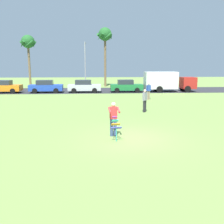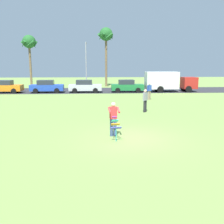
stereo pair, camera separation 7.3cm
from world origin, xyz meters
The scene contains 14 objects.
ground_plane centered at (0.00, 0.00, 0.00)m, with size 120.00×120.00×0.00m, color olive.
road_strip centered at (0.00, 23.41, 0.01)m, with size 120.00×8.00×0.01m, color #2D2D33.
person_kite_flyer centered at (-0.83, 0.46, 0.95)m, with size 0.57×0.68×1.73m.
kite_held centered at (-0.78, -0.27, 0.75)m, with size 0.52×0.66×1.12m.
parked_car_orange centered at (-13.19, 21.01, 0.77)m, with size 4.25×1.92×1.60m.
parked_car_blue centered at (-7.96, 21.01, 0.77)m, with size 4.26×1.96×1.60m.
parked_car_silver centered at (-3.06, 21.01, 0.77)m, with size 4.23×1.90×1.60m.
parked_car_green centered at (2.40, 21.01, 0.77)m, with size 4.23×1.90×1.60m.
parked_truck_red_cab centered at (7.77, 21.01, 1.41)m, with size 6.70×2.12×2.62m.
palm_tree_left_near centered at (-12.29, 30.80, 6.82)m, with size 2.58×2.71×8.22m.
palm_tree_right_near centered at (0.05, 29.96, 7.88)m, with size 2.58×2.71×9.36m.
streetlight_pole centered at (-3.15, 28.48, 4.00)m, with size 0.24×1.65×7.00m.
person_walker_near centered at (3.77, 13.60, 0.93)m, with size 0.52×0.35×1.73m.
person_walker_far centered at (2.03, 6.84, 0.93)m, with size 0.40×0.45×1.73m.
Camera 2 is at (-1.69, -11.84, 3.57)m, focal length 40.51 mm.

